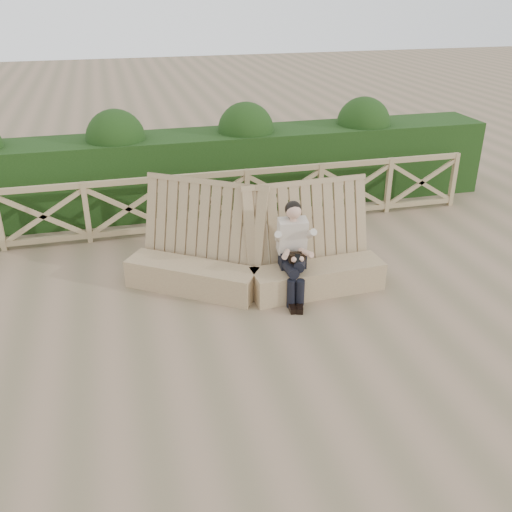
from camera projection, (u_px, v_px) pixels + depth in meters
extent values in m
plane|color=brown|center=(257.00, 331.00, 7.54)|extent=(60.00, 60.00, 0.00)
cube|color=#8C6C50|center=(192.00, 277.00, 8.46)|extent=(1.90, 1.53, 0.42)
cube|color=#8C6C50|center=(198.00, 235.00, 8.43)|extent=(1.87, 1.48, 1.54)
cube|color=#8C6C50|center=(317.00, 278.00, 8.42)|extent=(1.99, 0.59, 0.42)
cube|color=#8C6C50|center=(312.00, 236.00, 8.40)|extent=(1.99, 0.53, 1.54)
cube|color=black|center=(292.00, 259.00, 8.26)|extent=(0.39, 0.30, 0.23)
cube|color=beige|center=(292.00, 236.00, 8.16)|extent=(0.44, 0.33, 0.54)
sphere|color=tan|center=(294.00, 211.00, 7.94)|extent=(0.24, 0.24, 0.22)
sphere|color=black|center=(293.00, 209.00, 7.96)|extent=(0.26, 0.26, 0.24)
cylinder|color=black|center=(289.00, 267.00, 8.07)|extent=(0.20, 0.49, 0.15)
cylinder|color=black|center=(300.00, 261.00, 8.08)|extent=(0.20, 0.49, 0.17)
cylinder|color=black|center=(291.00, 294.00, 8.00)|extent=(0.13, 0.13, 0.42)
cylinder|color=black|center=(300.00, 294.00, 8.00)|extent=(0.13, 0.13, 0.42)
cube|color=black|center=(292.00, 308.00, 7.99)|extent=(0.12, 0.25, 0.08)
cube|color=black|center=(300.00, 308.00, 7.99)|extent=(0.12, 0.25, 0.08)
cube|color=black|center=(297.00, 258.00, 8.06)|extent=(0.24, 0.16, 0.15)
cube|color=black|center=(298.00, 259.00, 7.88)|extent=(0.08, 0.10, 0.12)
cube|color=#8F7853|center=(207.00, 175.00, 10.13)|extent=(10.10, 0.07, 0.10)
cube|color=#8F7853|center=(209.00, 224.00, 10.54)|extent=(10.10, 0.07, 0.10)
cube|color=black|center=(197.00, 172.00, 11.31)|extent=(12.00, 1.20, 1.50)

